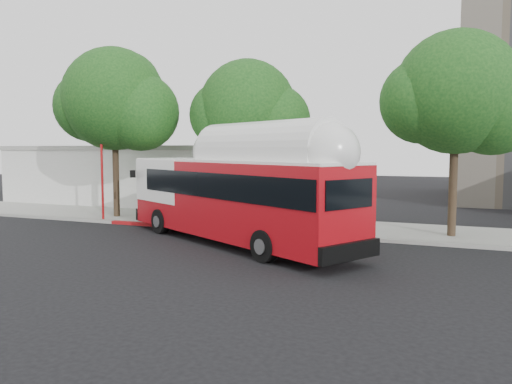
{
  "coord_description": "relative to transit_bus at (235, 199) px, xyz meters",
  "views": [
    {
      "loc": [
        9.24,
        -17.9,
        3.99
      ],
      "look_at": [
        0.7,
        3.0,
        2.06
      ],
      "focal_mm": 35.0,
      "sensor_mm": 36.0,
      "label": 1
    }
  ],
  "objects": [
    {
      "name": "ground",
      "position": [
        -0.49,
        -1.13,
        -1.91
      ],
      "size": [
        120.0,
        120.0,
        0.0
      ],
      "primitive_type": "plane",
      "color": "black",
      "rests_on": "ground"
    },
    {
      "name": "sidewalk",
      "position": [
        -0.49,
        5.37,
        -1.83
      ],
      "size": [
        60.0,
        5.0,
        0.15
      ],
      "primitive_type": "cube",
      "color": "gray",
      "rests_on": "ground"
    },
    {
      "name": "curb_strip",
      "position": [
        -0.49,
        2.77,
        -1.83
      ],
      "size": [
        60.0,
        0.3,
        0.15
      ],
      "primitive_type": "cube",
      "color": "gray",
      "rests_on": "ground"
    },
    {
      "name": "red_curb_segment",
      "position": [
        -3.49,
        2.77,
        -1.83
      ],
      "size": [
        10.0,
        0.32,
        0.16
      ],
      "primitive_type": "cube",
      "color": "maroon",
      "rests_on": "ground"
    },
    {
      "name": "street_tree_left",
      "position": [
        -9.01,
        4.43,
        4.7
      ],
      "size": [
        6.67,
        5.8,
        9.74
      ],
      "color": "#2D2116",
      "rests_on": "ground"
    },
    {
      "name": "street_tree_mid",
      "position": [
        -1.08,
        4.93,
        4.0
      ],
      "size": [
        5.75,
        5.0,
        8.62
      ],
      "color": "#2D2116",
      "rests_on": "ground"
    },
    {
      "name": "street_tree_right",
      "position": [
        8.95,
        4.73,
        4.35
      ],
      "size": [
        6.21,
        5.4,
        9.18
      ],
      "color": "#2D2116",
      "rests_on": "ground"
    },
    {
      "name": "low_commercial_bldg",
      "position": [
        -14.49,
        12.87,
        0.24
      ],
      "size": [
        16.2,
        10.2,
        4.25
      ],
      "color": "silver",
      "rests_on": "ground"
    },
    {
      "name": "transit_bus",
      "position": [
        0.0,
        0.0,
        0.0
      ],
      "size": [
        13.19,
        8.82,
        4.08
      ],
      "rotation": [
        0.0,
        0.0,
        -0.51
      ],
      "color": "#A20B12",
      "rests_on": "ground"
    },
    {
      "name": "signal_pole",
      "position": [
        -9.44,
        3.11,
        0.51
      ],
      "size": [
        0.13,
        0.45,
        4.7
      ],
      "color": "#AE1215",
      "rests_on": "ground"
    }
  ]
}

